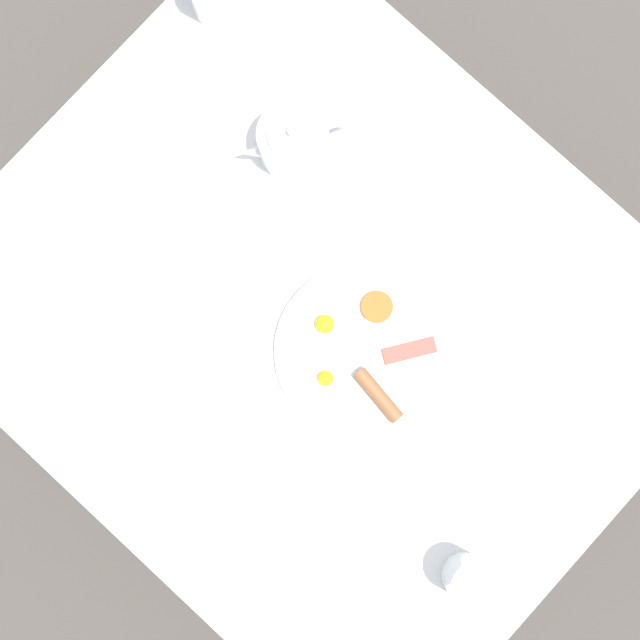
{
  "coord_description": "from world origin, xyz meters",
  "views": [
    {
      "loc": [
        -0.1,
        -0.09,
        2.21
      ],
      "look_at": [
        0.0,
        0.0,
        0.73
      ],
      "focal_mm": 50.0,
      "sensor_mm": 36.0,
      "label": 1
    }
  ],
  "objects_px": {
    "water_glass_short": "(469,581)",
    "spoon_for_tea": "(528,272)",
    "teapot_near": "(294,141)",
    "knife_by_plate": "(448,163)",
    "teacup_with_saucer_left": "(65,238)",
    "fork_by_plate": "(187,343)",
    "breakfast_plate": "(362,352)"
  },
  "relations": [
    {
      "from": "breakfast_plate",
      "to": "teapot_near",
      "type": "distance_m",
      "value": 0.37
    },
    {
      "from": "teapot_near",
      "to": "knife_by_plate",
      "type": "bearing_deg",
      "value": 158.07
    },
    {
      "from": "teapot_near",
      "to": "knife_by_plate",
      "type": "relative_size",
      "value": 0.92
    },
    {
      "from": "breakfast_plate",
      "to": "water_glass_short",
      "type": "xyz_separation_m",
      "value": [
        -0.16,
        -0.37,
        0.05
      ]
    },
    {
      "from": "water_glass_short",
      "to": "spoon_for_tea",
      "type": "height_order",
      "value": "water_glass_short"
    },
    {
      "from": "teacup_with_saucer_left",
      "to": "knife_by_plate",
      "type": "height_order",
      "value": "teacup_with_saucer_left"
    },
    {
      "from": "breakfast_plate",
      "to": "fork_by_plate",
      "type": "distance_m",
      "value": 0.29
    },
    {
      "from": "spoon_for_tea",
      "to": "teacup_with_saucer_left",
      "type": "bearing_deg",
      "value": 128.51
    },
    {
      "from": "teacup_with_saucer_left",
      "to": "spoon_for_tea",
      "type": "height_order",
      "value": "teacup_with_saucer_left"
    },
    {
      "from": "water_glass_short",
      "to": "spoon_for_tea",
      "type": "distance_m",
      "value": 0.52
    },
    {
      "from": "spoon_for_tea",
      "to": "fork_by_plate",
      "type": "bearing_deg",
      "value": 144.21
    },
    {
      "from": "teacup_with_saucer_left",
      "to": "spoon_for_tea",
      "type": "xyz_separation_m",
      "value": [
        0.49,
        -0.61,
        -0.02
      ]
    },
    {
      "from": "teapot_near",
      "to": "teacup_with_saucer_left",
      "type": "relative_size",
      "value": 1.12
    },
    {
      "from": "breakfast_plate",
      "to": "teacup_with_saucer_left",
      "type": "bearing_deg",
      "value": 111.59
    },
    {
      "from": "breakfast_plate",
      "to": "knife_by_plate",
      "type": "bearing_deg",
      "value": 17.67
    },
    {
      "from": "breakfast_plate",
      "to": "knife_by_plate",
      "type": "distance_m",
      "value": 0.36
    },
    {
      "from": "teapot_near",
      "to": "water_glass_short",
      "type": "distance_m",
      "value": 0.77
    },
    {
      "from": "water_glass_short",
      "to": "spoon_for_tea",
      "type": "relative_size",
      "value": 0.82
    },
    {
      "from": "knife_by_plate",
      "to": "spoon_for_tea",
      "type": "height_order",
      "value": "same"
    },
    {
      "from": "teacup_with_saucer_left",
      "to": "fork_by_plate",
      "type": "distance_m",
      "value": 0.27
    },
    {
      "from": "breakfast_plate",
      "to": "teacup_with_saucer_left",
      "type": "distance_m",
      "value": 0.53
    },
    {
      "from": "teapot_near",
      "to": "teacup_with_saucer_left",
      "type": "height_order",
      "value": "teapot_near"
    },
    {
      "from": "teacup_with_saucer_left",
      "to": "fork_by_plate",
      "type": "xyz_separation_m",
      "value": [
        0.01,
        -0.27,
        -0.02
      ]
    },
    {
      "from": "water_glass_short",
      "to": "teacup_with_saucer_left",
      "type": "bearing_deg",
      "value": 92.5
    },
    {
      "from": "teapot_near",
      "to": "knife_by_plate",
      "type": "distance_m",
      "value": 0.27
    },
    {
      "from": "fork_by_plate",
      "to": "spoon_for_tea",
      "type": "xyz_separation_m",
      "value": [
        0.48,
        -0.34,
        0.0
      ]
    },
    {
      "from": "teapot_near",
      "to": "teacup_with_saucer_left",
      "type": "distance_m",
      "value": 0.42
    },
    {
      "from": "spoon_for_tea",
      "to": "water_glass_short",
      "type": "bearing_deg",
      "value": -150.67
    },
    {
      "from": "fork_by_plate",
      "to": "spoon_for_tea",
      "type": "height_order",
      "value": "same"
    },
    {
      "from": "breakfast_plate",
      "to": "teacup_with_saucer_left",
      "type": "height_order",
      "value": "teacup_with_saucer_left"
    },
    {
      "from": "teapot_near",
      "to": "water_glass_short",
      "type": "height_order",
      "value": "teapot_near"
    },
    {
      "from": "breakfast_plate",
      "to": "spoon_for_tea",
      "type": "xyz_separation_m",
      "value": [
        0.29,
        -0.12,
        -0.01
      ]
    }
  ]
}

